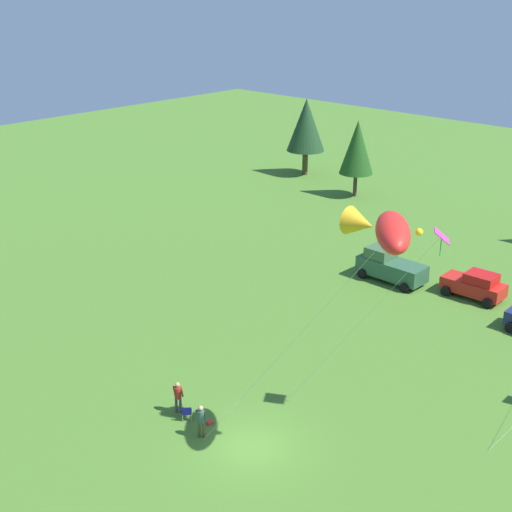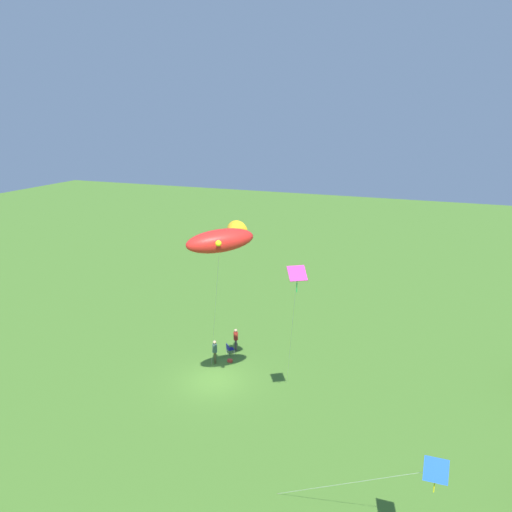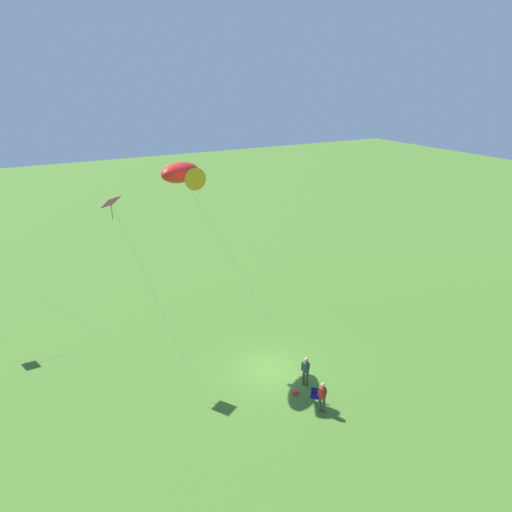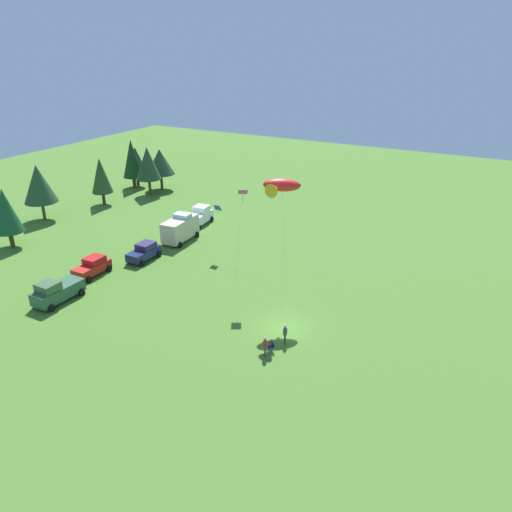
# 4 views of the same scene
# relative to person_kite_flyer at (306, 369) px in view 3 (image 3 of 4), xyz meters

# --- Properties ---
(ground_plane) EXTENTS (160.00, 160.00, 0.00)m
(ground_plane) POSITION_rel_person_kite_flyer_xyz_m (2.32, 1.08, -1.02)
(ground_plane) COLOR #467427
(person_kite_flyer) EXTENTS (0.52, 0.47, 1.74)m
(person_kite_flyer) POSITION_rel_person_kite_flyer_xyz_m (0.00, 0.00, 0.00)
(person_kite_flyer) COLOR #454624
(person_kite_flyer) RESTS_ON ground
(folding_chair) EXTENTS (0.68, 0.68, 0.82)m
(folding_chair) POSITION_rel_person_kite_flyer_xyz_m (-1.54, 0.43, -0.53)
(folding_chair) COLOR navy
(folding_chair) RESTS_ON ground
(person_spectator) EXTENTS (0.53, 0.47, 1.74)m
(person_spectator) POSITION_rel_person_kite_flyer_xyz_m (-2.38, 0.61, 0.00)
(person_spectator) COLOR #4C3E41
(person_spectator) RESTS_ON ground
(backpack_on_grass) EXTENTS (0.26, 0.34, 0.22)m
(backpack_on_grass) POSITION_rel_person_kite_flyer_xyz_m (-0.47, 0.97, -0.91)
(backpack_on_grass) COLOR red
(backpack_on_grass) RESTS_ON ground
(kite_large_fish) EXTENTS (8.64, 6.05, 11.90)m
(kite_large_fish) POSITION_rel_person_kite_flyer_xyz_m (6.86, 4.04, 10.16)
(kite_large_fish) COLOR red
(kite_large_fish) RESTS_ON ground
(kite_diamond_rainbow) EXTENTS (7.00, 3.01, 10.24)m
(kite_diamond_rainbow) POSITION_rel_person_kite_flyer_xyz_m (7.03, 8.02, 8.57)
(kite_diamond_rainbow) COLOR #DD349A
(kite_diamond_rainbow) RESTS_ON ground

